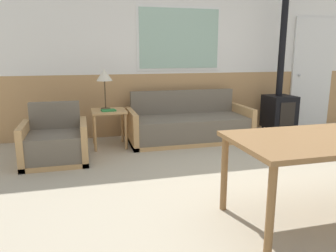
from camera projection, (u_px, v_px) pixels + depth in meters
name	position (u px, v px, depth m)	size (l,w,h in m)	color
ground_plane	(269.00, 186.00, 3.55)	(16.00, 16.00, 0.00)	#B2A58C
wall_back	(192.00, 56.00, 5.73)	(7.20, 0.09, 2.70)	tan
couch	(189.00, 126.00, 5.34)	(1.96, 0.84, 0.79)	tan
armchair	(55.00, 144.00, 4.30)	(0.82, 0.73, 0.76)	tan
side_table	(109.00, 117.00, 4.96)	(0.51, 0.51, 0.57)	tan
table_lamp	(104.00, 76.00, 4.91)	(0.24, 0.24, 0.61)	#4C3823
book_stack	(108.00, 110.00, 4.86)	(0.22, 0.18, 0.02)	#2D7F3D
wood_stove	(280.00, 101.00, 5.80)	(0.47, 0.50, 2.58)	black
entry_door	(312.00, 73.00, 6.37)	(0.89, 0.09, 2.07)	white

